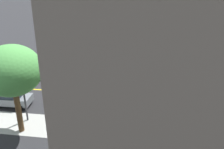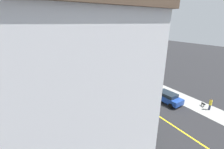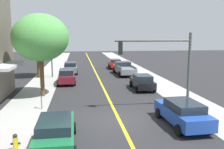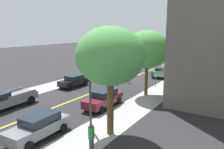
# 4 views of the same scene
# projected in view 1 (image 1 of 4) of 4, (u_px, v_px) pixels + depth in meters

# --- Properties ---
(ground_plane) EXTENTS (140.00, 140.00, 0.00)m
(ground_plane) POSITION_uv_depth(u_px,v_px,m) (216.00, 101.00, 27.47)
(ground_plane) COLOR #262628
(sidewalk_right) EXTENTS (3.35, 126.00, 0.01)m
(sidewalk_right) POSITION_uv_depth(u_px,v_px,m) (205.00, 76.00, 33.38)
(sidewalk_right) COLOR #9E9E99
(sidewalk_right) RESTS_ON ground
(road_centerline_stripe) EXTENTS (0.20, 126.00, 0.00)m
(road_centerline_stripe) POSITION_uv_depth(u_px,v_px,m) (216.00, 101.00, 27.47)
(road_centerline_stripe) COLOR yellow
(road_centerline_stripe) RESTS_ON ground
(brick_apartment_block) EXTENTS (10.95, 8.57, 14.27)m
(brick_apartment_block) POSITION_uv_depth(u_px,v_px,m) (164.00, 102.00, 13.11)
(brick_apartment_block) COLOR #665B51
(brick_apartment_block) RESTS_ON ground
(street_tree_left_near) EXTENTS (4.88, 4.88, 7.28)m
(street_tree_left_near) POSITION_uv_depth(u_px,v_px,m) (146.00, 74.00, 21.09)
(street_tree_left_near) COLOR brown
(street_tree_left_near) RESTS_ON ground
(street_tree_right_corner) EXTENTS (4.71, 4.71, 7.61)m
(street_tree_right_corner) POSITION_uv_depth(u_px,v_px,m) (12.00, 71.00, 20.64)
(street_tree_right_corner) COLOR brown
(street_tree_right_corner) RESTS_ON ground
(parking_meter) EXTENTS (0.12, 0.18, 1.33)m
(parking_meter) POSITION_uv_depth(u_px,v_px,m) (193.00, 120.00, 22.73)
(parking_meter) COLOR #4C4C51
(parking_meter) RESTS_ON ground
(traffic_light_mast) EXTENTS (5.60, 0.32, 5.60)m
(traffic_light_mast) POSITION_uv_depth(u_px,v_px,m) (196.00, 54.00, 29.47)
(traffic_light_mast) COLOR #474C47
(traffic_light_mast) RESTS_ON ground
(street_lamp) EXTENTS (0.70, 0.36, 5.45)m
(street_lamp) POSITION_uv_depth(u_px,v_px,m) (23.00, 86.00, 23.00)
(street_lamp) COLOR #38383D
(street_lamp) RESTS_ON ground
(red_sedan_right_curb) EXTENTS (2.17, 4.50, 1.51)m
(red_sedan_right_curb) POSITION_uv_depth(u_px,v_px,m) (2.00, 68.00, 33.50)
(red_sedan_right_curb) COLOR red
(red_sedan_right_curb) RESTS_ON ground
(black_sedan_right_curb) EXTENTS (2.04, 4.19, 1.50)m
(black_sedan_right_curb) POSITION_uv_depth(u_px,v_px,m) (134.00, 75.00, 31.70)
(black_sedan_right_curb) COLOR black
(black_sedan_right_curb) RESTS_ON ground
(maroon_sedan_left_curb) EXTENTS (2.05, 4.81, 1.63)m
(maroon_sedan_left_curb) POSITION_uv_depth(u_px,v_px,m) (83.00, 104.00, 25.30)
(maroon_sedan_left_curb) COLOR maroon
(maroon_sedan_left_curb) RESTS_ON ground
(blue_sedan_right_curb) EXTENTS (2.21, 4.77, 1.53)m
(blue_sedan_right_curb) POSITION_uv_depth(u_px,v_px,m) (224.00, 80.00, 30.23)
(blue_sedan_right_curb) COLOR #1E429E
(blue_sedan_right_curb) RESTS_ON ground
(grey_sedan_left_curb) EXTENTS (2.10, 4.71, 1.60)m
(grey_sedan_left_curb) POSITION_uv_depth(u_px,v_px,m) (8.00, 98.00, 26.47)
(grey_sedan_left_curb) COLOR slate
(grey_sedan_left_curb) RESTS_ON ground
(grey_pickup_truck) EXTENTS (2.54, 6.14, 1.70)m
(grey_pickup_truck) POSITION_uv_depth(u_px,v_px,m) (54.00, 70.00, 32.86)
(grey_pickup_truck) COLOR slate
(grey_pickup_truck) RESTS_ON ground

